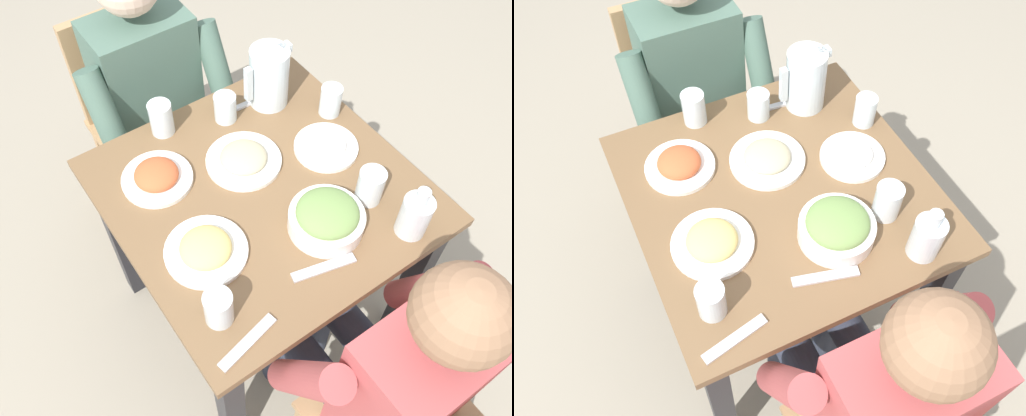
{
  "view_description": "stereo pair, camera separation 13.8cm",
  "coord_description": "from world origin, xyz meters",
  "views": [
    {
      "loc": [
        0.53,
        0.74,
        1.92
      ],
      "look_at": [
        0.05,
        0.05,
        0.74
      ],
      "focal_mm": 37.76,
      "sensor_mm": 36.0,
      "label": 1
    },
    {
      "loc": [
        0.41,
        0.8,
        1.92
      ],
      "look_at": [
        0.05,
        0.05,
        0.74
      ],
      "focal_mm": 37.76,
      "sensor_mm": 36.0,
      "label": 2
    }
  ],
  "objects": [
    {
      "name": "diner_far",
      "position": [
        0.02,
        0.53,
        0.62
      ],
      "size": [
        0.48,
        0.53,
        1.15
      ],
      "color": "#B24C4C",
      "rests_on": "ground_plane"
    },
    {
      "name": "water_glass_far_right",
      "position": [
        -0.06,
        -0.29,
        0.78
      ],
      "size": [
        0.07,
        0.07,
        0.09
      ],
      "primitive_type": "cylinder",
      "color": "silver",
      "rests_on": "dining_table"
    },
    {
      "name": "plate_yoghurt",
      "position": [
        -0.24,
        -0.02,
        0.75
      ],
      "size": [
        0.19,
        0.19,
        0.04
      ],
      "color": "white",
      "rests_on": "dining_table"
    },
    {
      "name": "oil_carafe",
      "position": [
        -0.24,
        0.33,
        0.79
      ],
      "size": [
        0.08,
        0.08,
        0.16
      ],
      "color": "silver",
      "rests_on": "dining_table"
    },
    {
      "name": "plate_fries",
      "position": [
        0.24,
        0.09,
        0.75
      ],
      "size": [
        0.21,
        0.21,
        0.05
      ],
      "color": "white",
      "rests_on": "dining_table"
    },
    {
      "name": "dining_table",
      "position": [
        0.0,
        0.0,
        0.6
      ],
      "size": [
        0.81,
        0.81,
        0.74
      ],
      "color": "brown",
      "rests_on": "ground_plane"
    },
    {
      "name": "diner_near",
      "position": [
        0.04,
        -0.53,
        0.62
      ],
      "size": [
        0.48,
        0.53,
        1.15
      ],
      "color": "#4C6B5B",
      "rests_on": "ground_plane"
    },
    {
      "name": "plate_rice_curry",
      "position": [
        0.22,
        -0.19,
        0.75
      ],
      "size": [
        0.2,
        0.2,
        0.05
      ],
      "color": "white",
      "rests_on": "dining_table"
    },
    {
      "name": "salad_bowl",
      "position": [
        -0.06,
        0.2,
        0.78
      ],
      "size": [
        0.2,
        0.2,
        0.09
      ],
      "color": "white",
      "rests_on": "dining_table"
    },
    {
      "name": "plate_beans",
      "position": [
        -0.01,
        -0.11,
        0.75
      ],
      "size": [
        0.22,
        0.22,
        0.04
      ],
      "color": "white",
      "rests_on": "dining_table"
    },
    {
      "name": "water_glass_by_pitcher",
      "position": [
        0.3,
        0.25,
        0.79
      ],
      "size": [
        0.07,
        0.07,
        0.1
      ],
      "primitive_type": "cylinder",
      "color": "silver",
      "rests_on": "dining_table"
    },
    {
      "name": "ground_plane",
      "position": [
        0.0,
        0.0,
        0.0
      ],
      "size": [
        8.0,
        8.0,
        0.0
      ],
      "primitive_type": "plane",
      "color": "#9E937F"
    },
    {
      "name": "chair_near",
      "position": [
        0.04,
        -0.73,
        0.48
      ],
      "size": [
        0.4,
        0.4,
        0.85
      ],
      "color": "tan",
      "rests_on": "ground_plane"
    },
    {
      "name": "fork_near",
      "position": [
        0.02,
        0.29,
        0.74
      ],
      "size": [
        0.17,
        0.07,
        0.01
      ],
      "primitive_type": "cube",
      "rotation": [
        0.0,
        0.0,
        -0.24
      ],
      "color": "silver",
      "rests_on": "dining_table"
    },
    {
      "name": "fork_far",
      "position": [
        0.28,
        0.34,
        0.74
      ],
      "size": [
        0.17,
        0.06,
        0.01
      ],
      "primitive_type": "cube",
      "rotation": [
        0.0,
        0.0,
        0.21
      ],
      "color": "silver",
      "rests_on": "dining_table"
    },
    {
      "name": "water_glass_far_left",
      "position": [
        0.12,
        -0.35,
        0.79
      ],
      "size": [
        0.07,
        0.07,
        0.1
      ],
      "primitive_type": "cylinder",
      "color": "silver",
      "rests_on": "dining_table"
    },
    {
      "name": "knife_near",
      "position": [
        -0.17,
        -0.3,
        0.74
      ],
      "size": [
        0.19,
        0.03,
        0.01
      ],
      "primitive_type": "cube",
      "rotation": [
        0.0,
        0.0,
        -0.06
      ],
      "color": "silver",
      "rests_on": "dining_table"
    },
    {
      "name": "water_pitcher",
      "position": [
        -0.22,
        -0.28,
        0.83
      ],
      "size": [
        0.16,
        0.12,
        0.19
      ],
      "color": "silver",
      "rests_on": "dining_table"
    },
    {
      "name": "water_glass_near_right",
      "position": [
        -0.22,
        0.19,
        0.79
      ],
      "size": [
        0.07,
        0.07,
        0.1
      ],
      "primitive_type": "cylinder",
      "color": "silver",
      "rests_on": "dining_table"
    },
    {
      "name": "water_glass_near_left",
      "position": [
        -0.34,
        -0.13,
        0.78
      ],
      "size": [
        0.07,
        0.07,
        0.1
      ],
      "primitive_type": "cylinder",
      "color": "silver",
      "rests_on": "dining_table"
    }
  ]
}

